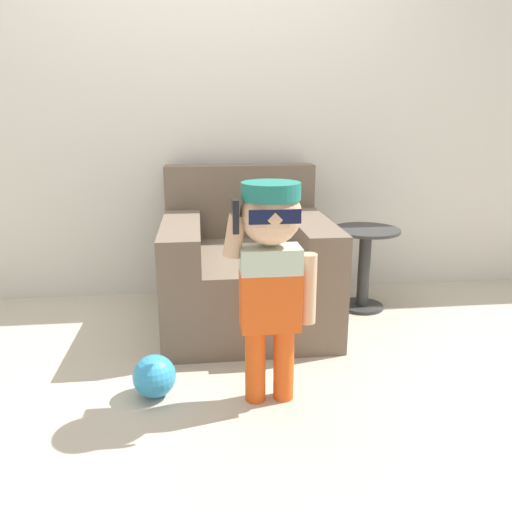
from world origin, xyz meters
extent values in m
plane|color=#BCB29E|center=(0.00, 0.00, 0.00)|extent=(10.00, 10.00, 0.00)
cube|color=silver|center=(0.00, 0.67, 1.30)|extent=(10.00, 0.05, 2.60)
cube|color=#6B5B4C|center=(0.22, 0.07, 0.22)|extent=(0.94, 1.00, 0.43)
cube|color=#6B5B4C|center=(0.22, 0.49, 0.66)|extent=(0.94, 0.18, 0.45)
cube|color=#6B5B4C|center=(-0.15, -0.02, 0.53)|extent=(0.21, 0.82, 0.19)
cube|color=#6B5B4C|center=(0.58, -0.02, 0.53)|extent=(0.21, 0.82, 0.19)
cylinder|color=#E05119|center=(0.17, -0.78, 0.17)|extent=(0.09, 0.09, 0.33)
cylinder|color=#E05119|center=(0.30, -0.78, 0.17)|extent=(0.09, 0.09, 0.33)
cube|color=#E05119|center=(0.24, -0.78, 0.46)|extent=(0.25, 0.14, 0.25)
cube|color=#B7C6B2|center=(0.24, -0.78, 0.63)|extent=(0.25, 0.14, 0.11)
sphere|color=tan|center=(0.24, -0.78, 0.82)|extent=(0.25, 0.25, 0.25)
cylinder|color=#1E7066|center=(0.24, -0.78, 0.91)|extent=(0.23, 0.23, 0.07)
cube|color=#1E7066|center=(0.24, -0.67, 0.88)|extent=(0.14, 0.11, 0.01)
cube|color=#0F1433|center=(0.24, -0.89, 0.83)|extent=(0.20, 0.01, 0.05)
cylinder|color=tan|center=(0.39, -0.78, 0.50)|extent=(0.07, 0.07, 0.30)
cylinder|color=tan|center=(0.09, -0.78, 0.73)|extent=(0.10, 0.07, 0.18)
cube|color=black|center=(0.10, -0.80, 0.82)|extent=(0.02, 0.07, 0.13)
cylinder|color=#333333|center=(0.98, 0.21, 0.01)|extent=(0.27, 0.27, 0.02)
cylinder|color=#333333|center=(0.98, 0.21, 0.25)|extent=(0.07, 0.07, 0.50)
cylinder|color=#333333|center=(0.98, 0.21, 0.51)|extent=(0.42, 0.42, 0.02)
sphere|color=#3399D1|center=(-0.26, -0.70, 0.09)|extent=(0.19, 0.19, 0.19)
camera|label=1|loc=(-0.04, -2.69, 1.19)|focal=35.00mm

